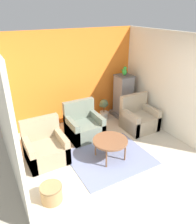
% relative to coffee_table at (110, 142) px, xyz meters
% --- Properties ---
extents(ground_plane, '(20.00, 20.00, 0.00)m').
position_rel_coffee_table_xyz_m(ground_plane, '(0.01, -0.96, -0.43)').
color(ground_plane, beige).
rests_on(ground_plane, ground).
extents(wall_back_accent, '(3.94, 0.06, 2.55)m').
position_rel_coffee_table_xyz_m(wall_back_accent, '(0.01, 2.11, 0.85)').
color(wall_back_accent, orange).
rests_on(wall_back_accent, ground_plane).
extents(wall_left, '(0.06, 3.04, 2.55)m').
position_rel_coffee_table_xyz_m(wall_left, '(-1.93, 0.56, 0.85)').
color(wall_left, beige).
rests_on(wall_left, ground_plane).
extents(wall_right, '(0.06, 3.04, 2.55)m').
position_rel_coffee_table_xyz_m(wall_right, '(1.96, 0.56, 0.85)').
color(wall_right, beige).
rests_on(wall_right, ground_plane).
extents(area_rug, '(1.72, 1.45, 0.01)m').
position_rel_coffee_table_xyz_m(area_rug, '(-0.00, 0.00, -0.42)').
color(area_rug, slate).
rests_on(area_rug, ground_plane).
extents(coffee_table, '(0.76, 0.76, 0.47)m').
position_rel_coffee_table_xyz_m(coffee_table, '(0.00, 0.00, 0.00)').
color(coffee_table, brown).
rests_on(coffee_table, ground_plane).
extents(armchair_left, '(0.83, 0.77, 0.90)m').
position_rel_coffee_table_xyz_m(armchair_left, '(-1.24, 0.64, -0.14)').
color(armchair_left, '#9E896B').
rests_on(armchair_left, ground_plane).
extents(armchair_right, '(0.83, 0.77, 0.90)m').
position_rel_coffee_table_xyz_m(armchair_right, '(1.39, 0.75, -0.14)').
color(armchair_right, tan).
rests_on(armchair_right, ground_plane).
extents(armchair_middle, '(0.83, 0.77, 0.90)m').
position_rel_coffee_table_xyz_m(armchair_middle, '(-0.10, 1.10, -0.14)').
color(armchair_middle, slate).
rests_on(armchair_middle, ground_plane).
extents(birdcage, '(0.60, 0.60, 1.26)m').
position_rel_coffee_table_xyz_m(birdcage, '(1.49, 1.65, 0.17)').
color(birdcage, '#555559').
rests_on(birdcage, ground_plane).
extents(parrot, '(0.12, 0.22, 0.26)m').
position_rel_coffee_table_xyz_m(parrot, '(1.49, 1.66, 0.95)').
color(parrot, green).
rests_on(parrot, birdcage).
extents(potted_plant, '(0.27, 0.25, 0.60)m').
position_rel_coffee_table_xyz_m(potted_plant, '(0.87, 1.73, -0.10)').
color(potted_plant, beige).
rests_on(potted_plant, ground_plane).
extents(wicker_basket, '(0.38, 0.38, 0.30)m').
position_rel_coffee_table_xyz_m(wicker_basket, '(-1.50, -0.51, -0.26)').
color(wicker_basket, '#A37F51').
rests_on(wicker_basket, ground_plane).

